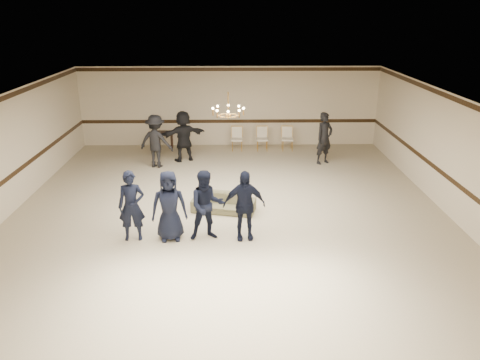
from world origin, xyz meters
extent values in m
cube|color=#C4B396|center=(0.00, 0.00, 0.00)|extent=(12.00, 14.00, 0.01)
cube|color=black|center=(0.00, 0.00, 3.20)|extent=(12.00, 14.00, 0.01)
cube|color=beige|center=(0.00, 7.00, 1.60)|extent=(12.00, 0.01, 3.20)
cube|color=beige|center=(0.00, -7.00, 1.60)|extent=(12.00, 0.01, 3.20)
cube|color=beige|center=(6.00, 0.00, 1.60)|extent=(0.01, 14.00, 3.20)
cube|color=black|center=(0.00, 6.99, 1.00)|extent=(12.00, 0.02, 0.14)
cube|color=black|center=(0.00, 6.99, 3.08)|extent=(12.00, 0.02, 0.14)
imported|color=black|center=(-2.32, -1.37, 0.88)|extent=(0.68, 0.48, 1.75)
imported|color=black|center=(-1.42, -1.37, 0.88)|extent=(0.92, 0.66, 1.75)
imported|color=black|center=(-0.52, -1.37, 0.88)|extent=(0.95, 0.80, 1.75)
imported|color=black|center=(0.38, -1.37, 0.88)|extent=(1.06, 0.52, 1.75)
imported|color=#676445|center=(-0.14, 0.25, 0.25)|extent=(1.84, 1.04, 0.51)
imported|color=black|center=(-2.58, 4.20, 0.94)|extent=(1.36, 1.01, 1.88)
imported|color=black|center=(-1.68, 4.90, 0.94)|extent=(1.82, 1.20, 1.88)
imported|color=black|center=(3.42, 4.50, 0.94)|extent=(0.82, 0.74, 1.88)
cube|color=black|center=(-2.70, 6.38, 0.37)|extent=(0.90, 0.41, 0.74)
camera|label=1|loc=(0.10, -11.65, 5.32)|focal=34.81mm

